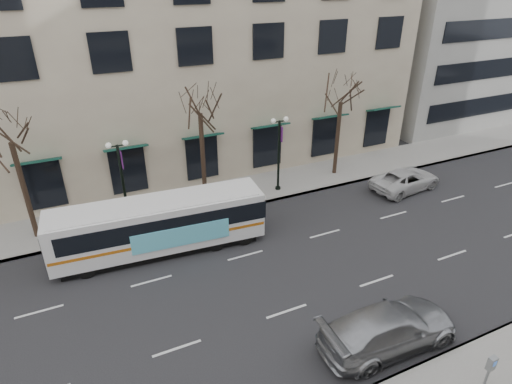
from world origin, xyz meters
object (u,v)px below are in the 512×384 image
city_bus (161,224)px  pay_station (491,366)px  silver_car (389,328)px  lamp_post_left (123,179)px  tree_far_left (6,124)px  tree_far_right (342,88)px  tree_far_mid (199,97)px  white_pickup (406,180)px  lamp_post_right (279,151)px

city_bus → pay_station: 15.83m
city_bus → silver_car: (6.61, -10.28, -0.78)m
lamp_post_left → silver_car: (7.80, -13.82, -2.09)m
tree_far_left → pay_station: bearing=-50.3°
tree_far_right → silver_car: bearing=-116.5°
tree_far_mid → city_bus: tree_far_mid is taller
white_pickup → pay_station: 16.03m
tree_far_mid → pay_station: (4.57, -17.57, -5.70)m
tree_far_mid → white_pickup: (13.07, -4.00, -6.19)m
lamp_post_right → silver_car: 14.15m
pay_station → silver_car: bearing=116.5°
silver_car → white_pickup: silver_car is taller
city_bus → white_pickup: city_bus is taller
silver_car → pay_station: (1.76, -3.16, 0.35)m
tree_far_left → white_pickup: bearing=-9.8°
lamp_post_left → tree_far_left: bearing=173.2°
tree_far_left → tree_far_right: (20.00, 0.00, -0.28)m
tree_far_mid → tree_far_right: (10.00, -0.00, -0.48)m
lamp_post_right → city_bus: lamp_post_right is taller
tree_far_left → lamp_post_right: 15.48m
tree_far_left → pay_station: tree_far_left is taller
lamp_post_right → city_bus: size_ratio=0.47×
tree_far_right → lamp_post_left: 15.40m
tree_far_left → tree_far_mid: (10.00, 0.00, 0.21)m
lamp_post_left → lamp_post_right: 10.00m
lamp_post_right → tree_far_mid: bearing=173.2°
lamp_post_left → white_pickup: lamp_post_left is taller
white_pickup → pay_station: bearing=141.3°
tree_far_left → city_bus: size_ratio=0.75×
tree_far_right → pay_station: bearing=-107.2°
tree_far_mid → lamp_post_right: size_ratio=1.64×
silver_car → tree_far_mid: bearing=12.5°
city_bus → silver_car: size_ratio=1.89×
silver_car → lamp_post_left: bearing=30.9°
tree_far_mid → pay_station: tree_far_mid is taller
city_bus → tree_far_mid: bearing=51.8°
tree_far_left → pay_station: size_ratio=5.73×
pay_station → white_pickup: bearing=55.3°
lamp_post_right → silver_car: size_ratio=0.88×
lamp_post_left → city_bus: size_ratio=0.47×
lamp_post_left → silver_car: 16.00m
tree_far_left → lamp_post_right: tree_far_left is taller
tree_far_right → silver_car: tree_far_right is taller
tree_far_left → lamp_post_right: size_ratio=1.60×
tree_far_mid → silver_car: (2.81, -14.42, -6.05)m
pay_station → tree_far_left: bearing=127.1°
city_bus → white_pickup: (16.88, 0.14, -0.92)m
tree_far_right → pay_station: size_ratio=5.54×
tree_far_left → lamp_post_left: bearing=-6.8°
tree_far_right → lamp_post_left: size_ratio=1.55×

